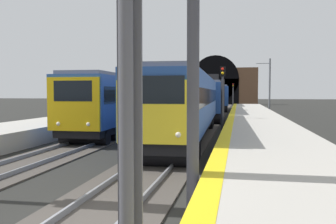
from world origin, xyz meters
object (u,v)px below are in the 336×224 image
at_px(railway_signal_far, 233,93).
at_px(railway_signal_mid, 223,93).
at_px(train_adjacent_platform, 173,97).
at_px(catenary_mast_near, 269,86).
at_px(railway_signal_near, 126,26).
at_px(train_main_approaching, 210,98).

bearing_deg(railway_signal_far, railway_signal_mid, 0.00).
bearing_deg(train_adjacent_platform, catenary_mast_near, 102.76).
height_order(railway_signal_near, railway_signal_far, railway_signal_near).
relative_size(railway_signal_near, railway_signal_far, 1.23).
distance_m(railway_signal_near, catenary_mast_near, 44.89).
distance_m(train_adjacent_platform, catenary_mast_near, 12.26).
xyz_separation_m(railway_signal_mid, railway_signal_far, (52.12, 0.00, 0.01)).
distance_m(railway_signal_mid, catenary_mast_near, 21.28).
xyz_separation_m(train_main_approaching, train_adjacent_platform, (4.88, 5.00, -0.00)).
bearing_deg(railway_signal_far, catenary_mast_near, 9.00).
bearing_deg(train_adjacent_platform, railway_signal_far, 168.18).
bearing_deg(railway_signal_mid, catenary_mast_near, 166.45).
relative_size(railway_signal_near, railway_signal_mid, 1.23).
bearing_deg(railway_signal_mid, railway_signal_far, -180.00).
relative_size(railway_signal_mid, railway_signal_far, 1.00).
distance_m(train_adjacent_platform, railway_signal_mid, 19.17).
xyz_separation_m(train_main_approaching, railway_signal_mid, (-13.01, -1.88, 0.57)).
height_order(train_adjacent_platform, catenary_mast_near, catenary_mast_near).
bearing_deg(railway_signal_near, catenary_mast_near, 173.63).
bearing_deg(railway_signal_mid, train_main_approaching, -171.77).
bearing_deg(railway_signal_far, train_adjacent_platform, -11.36).
xyz_separation_m(railway_signal_near, railway_signal_mid, (23.94, -0.00, -0.70)).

